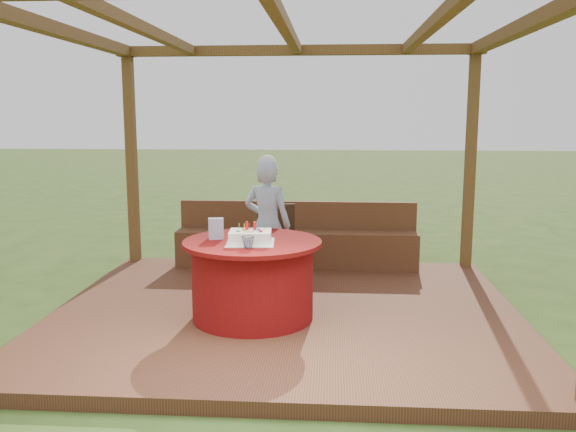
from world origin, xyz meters
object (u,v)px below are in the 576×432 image
object	(u,v)px
bench	(297,245)
gift_bag	(216,229)
elderly_woman	(268,223)
chair	(277,240)
table	(253,279)
drinking_glass	(248,242)
birthday_cake	(250,237)

from	to	relation	value
bench	gift_bag	bearing A→B (deg)	-107.76
bench	elderly_woman	bearing A→B (deg)	-103.63
chair	gift_bag	size ratio (longest dim) A/B	4.51
table	drinking_glass	bearing A→B (deg)	-88.86
table	drinking_glass	size ratio (longest dim) A/B	11.41
birthday_cake	table	bearing A→B (deg)	88.17
table	bench	bearing A→B (deg)	81.91
chair	birthday_cake	world-z (taller)	birthday_cake
elderly_woman	birthday_cake	xyz separation A→B (m)	(-0.04, -1.09, 0.07)
birthday_cake	gift_bag	distance (m)	0.38
elderly_woman	birthday_cake	size ratio (longest dim) A/B	3.22
elderly_woman	table	bearing A→B (deg)	-92.06
table	chair	size ratio (longest dim) A/B	1.45
table	chair	bearing A→B (deg)	84.93
elderly_woman	drinking_glass	distance (m)	1.31
chair	drinking_glass	xyz separation A→B (m)	(-0.11, -1.58, 0.30)
elderly_woman	drinking_glass	size ratio (longest dim) A/B	13.03
drinking_glass	table	bearing A→B (deg)	91.14
elderly_woman	drinking_glass	bearing A→B (deg)	-91.27
elderly_woman	drinking_glass	xyz separation A→B (m)	(-0.03, -1.31, 0.06)
table	elderly_woman	world-z (taller)	elderly_woman
chair	bench	bearing A→B (deg)	77.07
drinking_glass	birthday_cake	bearing A→B (deg)	92.57
elderly_woman	bench	bearing A→B (deg)	76.37
bench	birthday_cake	world-z (taller)	birthday_cake
bench	drinking_glass	size ratio (longest dim) A/B	26.71
birthday_cake	gift_bag	xyz separation A→B (m)	(-0.34, 0.15, 0.04)
gift_bag	birthday_cake	bearing A→B (deg)	-38.61
birthday_cake	gift_bag	bearing A→B (deg)	155.68
bench	gift_bag	distance (m)	2.16
bench	drinking_glass	xyz separation A→B (m)	(-0.28, -2.35, 0.53)
elderly_woman	birthday_cake	distance (m)	1.09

